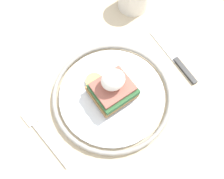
% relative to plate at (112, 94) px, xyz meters
% --- Properties ---
extents(ground_plane, '(6.00, 6.00, 0.00)m').
position_rel_plate_xyz_m(ground_plane, '(-0.02, -0.01, -0.76)').
color(ground_plane, '#B2ADA3').
extents(dining_table, '(1.12, 0.64, 0.76)m').
position_rel_plate_xyz_m(dining_table, '(-0.02, -0.01, -0.14)').
color(dining_table, '#C6B28E').
rests_on(dining_table, ground_plane).
extents(plate, '(0.27, 0.27, 0.02)m').
position_rel_plate_xyz_m(plate, '(0.00, 0.00, 0.00)').
color(plate, silver).
rests_on(plate, dining_table).
extents(sandwich, '(0.09, 0.11, 0.08)m').
position_rel_plate_xyz_m(sandwich, '(0.00, -0.00, 0.04)').
color(sandwich, '#9E703D').
rests_on(sandwich, plate).
extents(fork, '(0.04, 0.16, 0.00)m').
position_rel_plate_xyz_m(fork, '(-0.17, 0.01, -0.01)').
color(fork, silver).
rests_on(fork, dining_table).
extents(knife, '(0.03, 0.18, 0.01)m').
position_rel_plate_xyz_m(knife, '(0.19, -0.01, -0.01)').
color(knife, '#2D2D2D').
rests_on(knife, dining_table).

